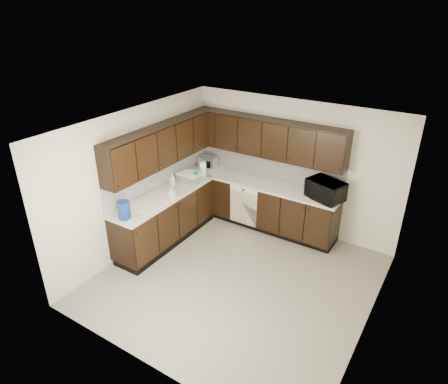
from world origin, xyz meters
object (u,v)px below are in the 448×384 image
object	(u,v)px
toaster_oven	(208,162)
microwave	(325,190)
storage_bin	(190,177)
sink	(153,205)
blue_pitcher	(124,210)

from	to	relation	value
toaster_oven	microwave	bearing A→B (deg)	-9.78
microwave	storage_bin	world-z (taller)	microwave
sink	blue_pitcher	distance (m)	0.69
sink	blue_pitcher	size ratio (longest dim) A/B	2.79
sink	blue_pitcher	xyz separation A→B (m)	(0.01, -0.66, 0.21)
storage_bin	blue_pitcher	distance (m)	1.66
microwave	storage_bin	distance (m)	2.48
microwave	blue_pitcher	world-z (taller)	microwave
toaster_oven	storage_bin	bearing A→B (deg)	-88.91
sink	toaster_oven	size ratio (longest dim) A/B	2.35
microwave	storage_bin	size ratio (longest dim) A/B	1.50
sink	microwave	size ratio (longest dim) A/B	1.34
blue_pitcher	microwave	bearing A→B (deg)	42.66
sink	microwave	distance (m)	2.96
sink	toaster_oven	distance (m)	1.79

